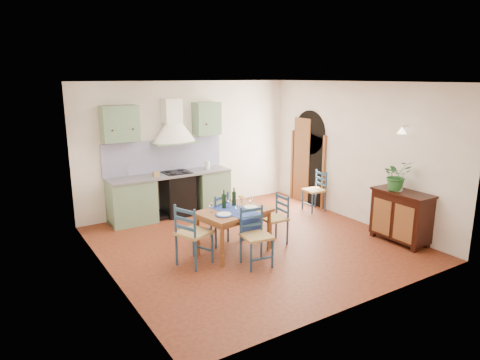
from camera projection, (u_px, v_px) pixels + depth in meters
name	position (u px, v px, depth m)	size (l,w,h in m)	color
floor	(252.00, 243.00, 7.63)	(5.00, 5.00, 0.00)	#4D1710
back_wall	(174.00, 166.00, 9.02)	(5.00, 0.96, 2.80)	white
right_wall	(345.00, 154.00, 8.83)	(0.26, 5.00, 2.80)	white
left_wall	(105.00, 186.00, 6.00)	(0.04, 5.00, 2.80)	white
ceiling	(253.00, 82.00, 6.96)	(5.00, 5.00, 0.01)	silver
dining_table	(234.00, 215.00, 7.08)	(1.27, 0.99, 1.05)	brown
chair_near	(256.00, 236.00, 6.64)	(0.48, 0.48, 0.92)	navy
chair_far	(215.00, 217.00, 7.50)	(0.58, 0.58, 0.93)	navy
chair_left	(193.00, 234.00, 6.63)	(0.60, 0.60, 0.99)	navy
chair_right	(275.00, 219.00, 7.52)	(0.43, 0.43, 0.88)	navy
chair_spare	(315.00, 190.00, 9.37)	(0.44, 0.44, 0.88)	navy
sideboard	(401.00, 215.00, 7.56)	(0.50, 1.05, 0.94)	black
potted_plant	(397.00, 175.00, 7.49)	(0.48, 0.42, 0.54)	#246029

